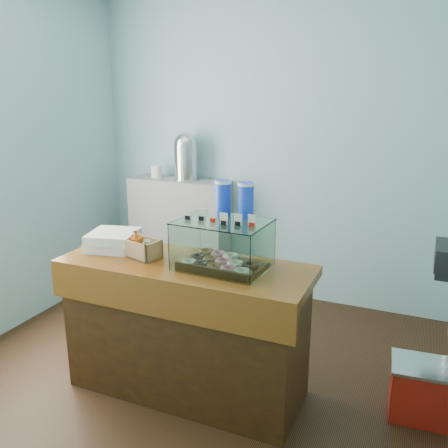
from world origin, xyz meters
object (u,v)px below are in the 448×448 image
at_px(counter, 186,327).
at_px(display_case, 224,240).
at_px(coffee_urn, 186,155).
at_px(red_cooler, 423,390).

bearing_deg(counter, display_case, 13.35).
bearing_deg(counter, coffee_urn, 117.36).
xyz_separation_m(display_case, red_cooler, (1.20, 0.28, -0.89)).
distance_m(counter, coffee_urn, 1.98).
distance_m(counter, display_case, 0.66).
bearing_deg(coffee_urn, display_case, -55.00).
xyz_separation_m(coffee_urn, red_cooler, (2.27, -1.24, -1.16)).
xyz_separation_m(counter, red_cooler, (1.45, 0.33, -0.28)).
height_order(display_case, red_cooler, display_case).
bearing_deg(display_case, coffee_urn, 127.98).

